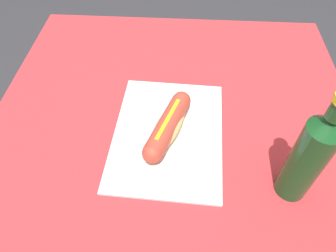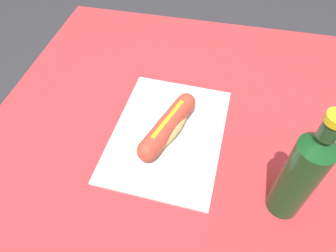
# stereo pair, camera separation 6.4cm
# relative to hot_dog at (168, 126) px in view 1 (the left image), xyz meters

# --- Properties ---
(dining_table) EXTENTS (1.07, 0.87, 0.76)m
(dining_table) POSITION_rel_hot_dog_xyz_m (0.05, 0.01, -0.18)
(dining_table) COLOR brown
(dining_table) RESTS_ON ground
(paper_wrapper) EXTENTS (0.34, 0.25, 0.01)m
(paper_wrapper) POSITION_rel_hot_dog_xyz_m (-0.00, -0.00, -0.03)
(paper_wrapper) COLOR silver
(paper_wrapper) RESTS_ON dining_table
(hot_dog) EXTENTS (0.20, 0.10, 0.05)m
(hot_dog) POSITION_rel_hot_dog_xyz_m (0.00, 0.00, 0.00)
(hot_dog) COLOR #DBB26B
(hot_dog) RESTS_ON paper_wrapper
(soda_bottle) EXTENTS (0.06, 0.06, 0.26)m
(soda_bottle) POSITION_rel_hot_dog_xyz_m (0.12, 0.25, 0.08)
(soda_bottle) COLOR #14471E
(soda_bottle) RESTS_ON dining_table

